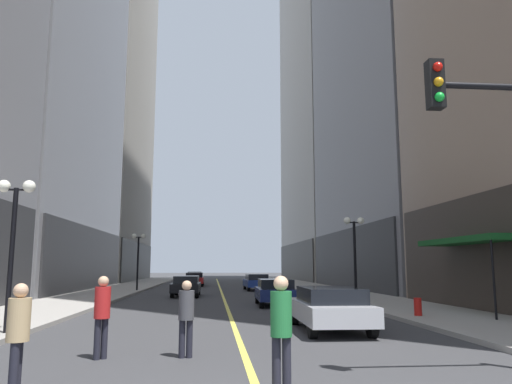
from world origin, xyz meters
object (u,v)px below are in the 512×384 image
(street_lamp_left_far, at_px, (138,249))
(pedestrian_in_green_parka, at_px, (281,324))
(street_lamp_left_near, at_px, (14,221))
(fire_hydrant_right, at_px, (418,309))
(car_red, at_px, (195,279))
(car_green, at_px, (194,277))
(pedestrian_in_red_jacket, at_px, (102,310))
(street_lamp_right_mid, at_px, (354,240))
(car_blue, at_px, (256,281))
(pedestrian_in_tan_trench, at_px, (18,330))
(car_black, at_px, (186,285))
(car_silver, at_px, (329,307))
(car_navy, at_px, (275,291))
(pedestrian_with_orange_bag, at_px, (186,313))

(street_lamp_left_far, bearing_deg, pedestrian_in_green_parka, -77.49)
(street_lamp_left_near, height_order, fire_hydrant_right, street_lamp_left_near)
(car_red, xyz_separation_m, car_green, (-0.27, 7.48, -0.00))
(pedestrian_in_red_jacket, distance_m, street_lamp_right_mid, 16.27)
(pedestrian_in_red_jacket, distance_m, street_lamp_left_far, 27.41)
(car_blue, xyz_separation_m, pedestrian_in_tan_trench, (-6.59, -32.01, 0.28))
(car_black, bearing_deg, car_silver, -73.17)
(car_silver, bearing_deg, street_lamp_left_near, -175.67)
(car_black, distance_m, car_blue, 9.14)
(car_silver, bearing_deg, street_lamp_right_mid, 68.57)
(pedestrian_in_tan_trench, bearing_deg, car_silver, 47.05)
(car_navy, relative_size, street_lamp_right_mid, 0.94)
(car_blue, bearing_deg, street_lamp_right_mid, -77.55)
(car_silver, bearing_deg, car_blue, 90.01)
(pedestrian_in_tan_trench, height_order, street_lamp_left_far, street_lamp_left_far)
(car_silver, height_order, car_green, same)
(street_lamp_left_far, xyz_separation_m, street_lamp_right_mid, (12.80, -14.12, 0.00))
(car_silver, relative_size, car_black, 1.06)
(car_red, relative_size, street_lamp_right_mid, 1.02)
(car_red, height_order, pedestrian_in_red_jacket, pedestrian_in_red_jacket)
(street_lamp_right_mid, bearing_deg, pedestrian_in_green_parka, -110.40)
(car_green, bearing_deg, fire_hydrant_right, -75.87)
(street_lamp_left_near, bearing_deg, car_silver, 4.33)
(car_blue, height_order, street_lamp_left_far, street_lamp_left_far)
(pedestrian_with_orange_bag, bearing_deg, car_black, 92.92)
(car_black, xyz_separation_m, street_lamp_right_mid, (8.80, -8.49, 2.54))
(street_lamp_left_near, distance_m, street_lamp_left_far, 23.78)
(pedestrian_in_red_jacket, bearing_deg, street_lamp_left_far, 96.91)
(pedestrian_in_tan_trench, bearing_deg, car_black, 86.93)
(car_black, distance_m, street_lamp_left_near, 18.77)
(car_red, relative_size, pedestrian_with_orange_bag, 2.74)
(street_lamp_right_mid, bearing_deg, car_black, 136.01)
(car_blue, xyz_separation_m, street_lamp_right_mid, (3.52, -15.96, 2.54))
(car_black, distance_m, pedestrian_in_tan_trench, 24.58)
(pedestrian_in_green_parka, height_order, pedestrian_in_tan_trench, pedestrian_in_green_parka)
(car_black, xyz_separation_m, street_lamp_left_near, (-4.00, -18.16, 2.54))
(car_navy, relative_size, street_lamp_left_far, 0.94)
(pedestrian_in_green_parka, distance_m, street_lamp_left_far, 31.22)
(car_red, distance_m, street_lamp_right_mid, 26.11)
(car_navy, height_order, car_blue, same)
(car_navy, distance_m, car_black, 9.28)
(car_silver, xyz_separation_m, car_navy, (-0.46, 9.52, -0.00))
(street_lamp_left_near, height_order, street_lamp_right_mid, same)
(car_black, height_order, car_blue, same)
(pedestrian_in_green_parka, bearing_deg, pedestrian_in_red_jacket, 136.49)
(pedestrian_in_red_jacket, distance_m, pedestrian_with_orange_bag, 1.81)
(car_green, distance_m, pedestrian_with_orange_bag, 44.95)
(pedestrian_in_tan_trench, xyz_separation_m, street_lamp_right_mid, (10.11, 16.05, 2.26))
(car_red, height_order, street_lamp_left_near, street_lamp_left_near)
(car_silver, distance_m, car_green, 41.27)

